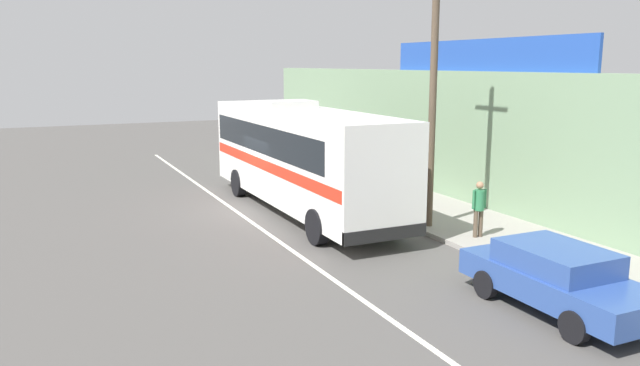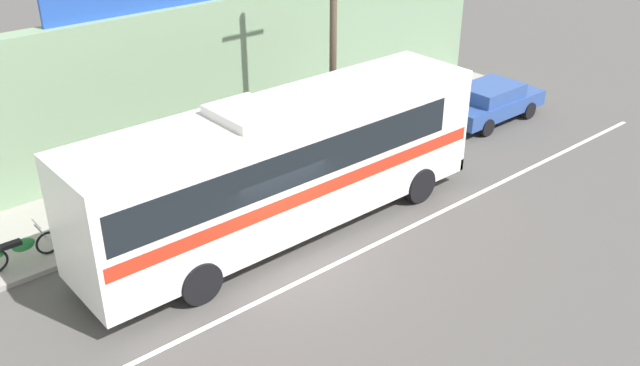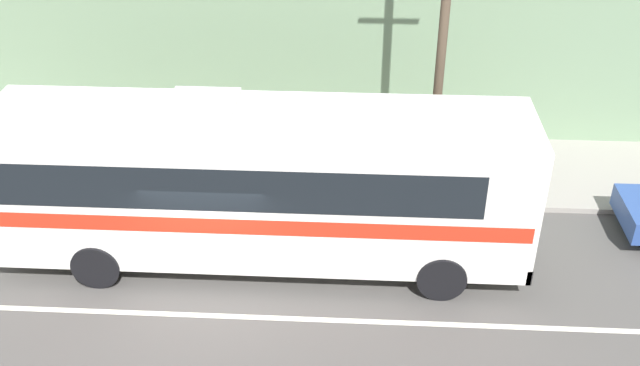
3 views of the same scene
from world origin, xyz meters
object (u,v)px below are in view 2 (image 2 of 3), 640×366
parked_car (490,101)px  pedestrian_far_right (358,110)px  intercity_bus (283,162)px  utility_pole (333,28)px  motorcycle_purple (20,248)px

parked_car → pedestrian_far_right: pedestrian_far_right is taller
parked_car → pedestrian_far_right: 5.18m
pedestrian_far_right → intercity_bus: bearing=-150.7°
intercity_bus → utility_pole: bearing=33.3°
parked_car → motorcycle_purple: bearing=174.8°
parked_car → utility_pole: utility_pole is taller
intercity_bus → utility_pole: size_ratio=1.42×
intercity_bus → pedestrian_far_right: (5.63, 3.16, -0.98)m
utility_pole → motorcycle_purple: size_ratio=4.22×
motorcycle_purple → pedestrian_far_right: size_ratio=1.17×
intercity_bus → pedestrian_far_right: size_ratio=7.01×
utility_pole → parked_car: bearing=-11.5°
parked_car → pedestrian_far_right: (-4.82, 1.87, 0.35)m
intercity_bus → utility_pole: (3.97, 2.61, 2.22)m
intercity_bus → parked_car: intercity_bus is taller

